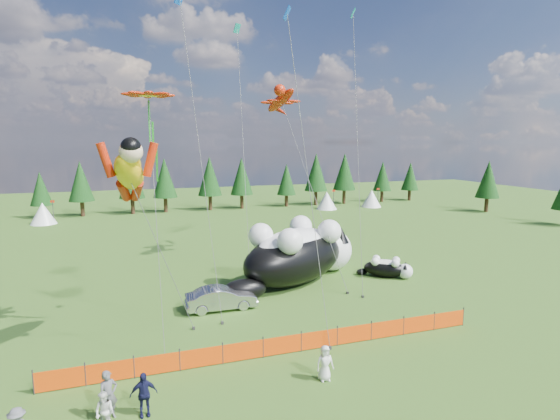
# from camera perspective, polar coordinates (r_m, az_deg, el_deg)

# --- Properties ---
(ground) EXTENTS (160.00, 160.00, 0.00)m
(ground) POSITION_cam_1_polar(r_m,az_deg,el_deg) (25.47, -1.94, -15.41)
(ground) COLOR #15390A
(ground) RESTS_ON ground
(safety_fence) EXTENTS (22.06, 0.06, 1.10)m
(safety_fence) POSITION_cam_1_polar(r_m,az_deg,el_deg) (22.67, 0.32, -17.22)
(safety_fence) COLOR #262626
(safety_fence) RESTS_ON ground
(tree_line) EXTENTS (90.00, 4.00, 8.00)m
(tree_line) POSITION_cam_1_polar(r_m,az_deg,el_deg) (67.91, -12.86, 3.15)
(tree_line) COLOR black
(tree_line) RESTS_ON ground
(festival_tents) EXTENTS (50.00, 3.20, 2.80)m
(festival_tents) POSITION_cam_1_polar(r_m,az_deg,el_deg) (65.34, -2.70, 0.85)
(festival_tents) COLOR white
(festival_tents) RESTS_ON ground
(cat_large) EXTENTS (11.91, 8.70, 4.69)m
(cat_large) POSITION_cam_1_polar(r_m,az_deg,el_deg) (33.07, 2.58, -5.59)
(cat_large) COLOR black
(cat_large) RESTS_ON ground
(cat_small) EXTENTS (3.80, 3.19, 1.59)m
(cat_small) POSITION_cam_1_polar(r_m,az_deg,el_deg) (35.43, 13.85, -7.33)
(cat_small) COLOR black
(cat_small) RESTS_ON ground
(car) EXTENTS (4.44, 1.56, 1.46)m
(car) POSITION_cam_1_polar(r_m,az_deg,el_deg) (28.32, -7.68, -11.34)
(car) COLOR #B7B7BC
(car) RESTS_ON ground
(spectator_a) EXTENTS (0.83, 0.70, 1.92)m
(spectator_a) POSITION_cam_1_polar(r_m,az_deg,el_deg) (19.14, -21.51, -21.57)
(spectator_a) COLOR #545459
(spectator_a) RESTS_ON ground
(spectator_b) EXTENTS (0.87, 0.79, 1.54)m
(spectator_b) POSITION_cam_1_polar(r_m,az_deg,el_deg) (18.57, -21.95, -23.31)
(spectator_b) COLOR silver
(spectator_b) RESTS_ON ground
(spectator_c) EXTENTS (1.05, 0.57, 1.76)m
(spectator_c) POSITION_cam_1_polar(r_m,az_deg,el_deg) (18.93, -17.39, -22.00)
(spectator_c) COLOR #131536
(spectator_c) RESTS_ON ground
(spectator_e) EXTENTS (0.81, 0.55, 1.61)m
(spectator_e) POSITION_cam_1_polar(r_m,az_deg,el_deg) (20.52, 5.89, -19.27)
(spectator_e) COLOR silver
(spectator_e) RESTS_ON ground
(superhero_kite) EXTENTS (5.18, 4.56, 11.18)m
(superhero_kite) POSITION_cam_1_polar(r_m,az_deg,el_deg) (21.85, -19.09, 4.65)
(superhero_kite) COLOR yellow
(superhero_kite) RESTS_ON ground
(gecko_kite) EXTENTS (4.22, 14.16, 17.57)m
(gecko_kite) POSITION_cam_1_polar(r_m,az_deg,el_deg) (39.03, 0.06, 14.09)
(gecko_kite) COLOR #B72009
(gecko_kite) RESTS_ON ground
(flower_kite) EXTENTS (3.31, 4.57, 13.01)m
(flower_kite) POSITION_cam_1_polar(r_m,az_deg,el_deg) (23.44, -16.81, 13.81)
(flower_kite) COLOR #B72009
(flower_kite) RESTS_ON ground
(diamond_kite_a) EXTENTS (1.96, 4.21, 19.70)m
(diamond_kite_a) POSITION_cam_1_polar(r_m,az_deg,el_deg) (28.53, -12.76, 24.00)
(diamond_kite_a) COLOR #0C4BB7
(diamond_kite_a) RESTS_ON ground
(diamond_kite_b) EXTENTS (2.90, 7.79, 21.73)m
(diamond_kite_b) POSITION_cam_1_polar(r_m,az_deg,el_deg) (37.05, 9.60, 22.26)
(diamond_kite_b) COLOR #0B8C7A
(diamond_kite_b) RESTS_ON ground
(diamond_kite_c) EXTENTS (1.89, 2.89, 17.42)m
(diamond_kite_c) POSITION_cam_1_polar(r_m,az_deg,el_deg) (23.14, 1.32, 21.71)
(diamond_kite_c) COLOR #0C4BB7
(diamond_kite_c) RESTS_ON ground
(diamond_kite_d) EXTENTS (1.94, 9.28, 21.36)m
(diamond_kite_d) POSITION_cam_1_polar(r_m,az_deg,el_deg) (37.44, -5.53, 21.02)
(diamond_kite_d) COLOR #0B8C7A
(diamond_kite_d) RESTS_ON ground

